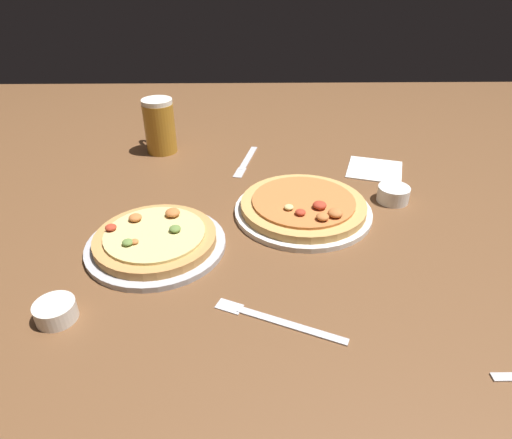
% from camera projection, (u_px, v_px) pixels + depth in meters
% --- Properties ---
extents(ground_plane, '(2.40, 2.40, 0.03)m').
position_uv_depth(ground_plane, '(256.00, 233.00, 0.95)').
color(ground_plane, brown).
extents(pizza_plate_near, '(0.28, 0.28, 0.05)m').
position_uv_depth(pizza_plate_near, '(156.00, 240.00, 0.87)').
color(pizza_plate_near, '#B2B2B7').
rests_on(pizza_plate_near, ground_plane).
extents(pizza_plate_far, '(0.31, 0.31, 0.05)m').
position_uv_depth(pizza_plate_far, '(303.00, 207.00, 0.98)').
color(pizza_plate_far, silver).
rests_on(pizza_plate_far, ground_plane).
extents(beer_mug_dark, '(0.10, 0.14, 0.16)m').
position_uv_depth(beer_mug_dark, '(159.00, 126.00, 1.26)').
color(beer_mug_dark, '#B27A23').
rests_on(beer_mug_dark, ground_plane).
extents(ramekin_sauce, '(0.07, 0.07, 0.03)m').
position_uv_depth(ramekin_sauce, '(56.00, 311.00, 0.70)').
color(ramekin_sauce, silver).
rests_on(ramekin_sauce, ground_plane).
extents(ramekin_butter, '(0.08, 0.08, 0.04)m').
position_uv_depth(ramekin_butter, '(393.00, 194.00, 1.03)').
color(ramekin_butter, white).
rests_on(ramekin_butter, ground_plane).
extents(napkin_folded, '(0.18, 0.18, 0.01)m').
position_uv_depth(napkin_folded, '(375.00, 169.00, 1.18)').
color(napkin_folded, white).
rests_on(napkin_folded, ground_plane).
extents(fork_left, '(0.21, 0.11, 0.01)m').
position_uv_depth(fork_left, '(276.00, 320.00, 0.70)').
color(fork_left, silver).
rests_on(fork_left, ground_plane).
extents(knife_right, '(0.07, 0.21, 0.01)m').
position_uv_depth(knife_right, '(246.00, 161.00, 1.23)').
color(knife_right, silver).
rests_on(knife_right, ground_plane).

